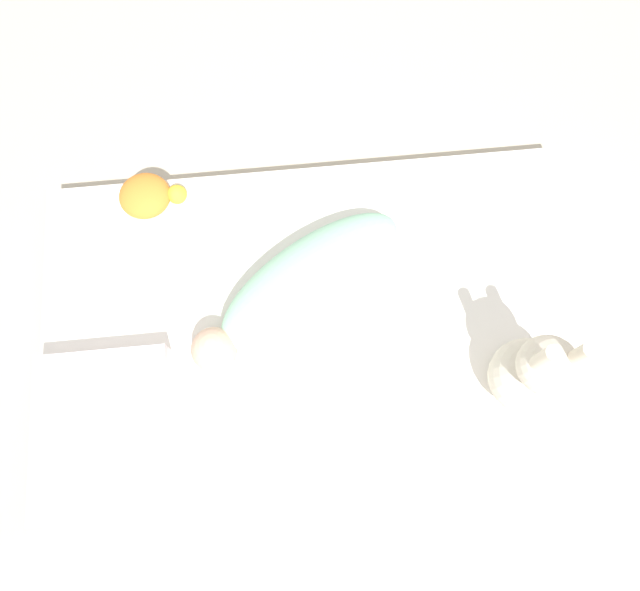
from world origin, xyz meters
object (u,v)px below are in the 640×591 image
pillow (104,434)px  swaddled_baby (303,285)px  bunny_plush (533,373)px  turtle_plush (148,196)px

pillow → swaddled_baby: bearing=32.1°
pillow → bunny_plush: bearing=1.8°
pillow → turtle_plush: pillow is taller
pillow → bunny_plush: (0.98, 0.03, 0.09)m
pillow → turtle_plush: 0.61m
pillow → bunny_plush: 0.99m
swaddled_baby → pillow: (-0.49, -0.31, -0.03)m
pillow → turtle_plush: (0.11, 0.60, -0.00)m
pillow → bunny_plush: size_ratio=1.06×
swaddled_baby → bunny_plush: size_ratio=1.61×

